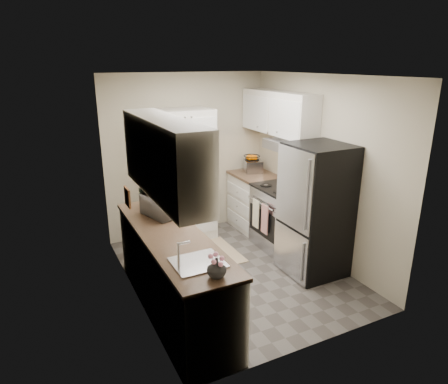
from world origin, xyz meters
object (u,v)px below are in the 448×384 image
object	(u,v)px
electric_range	(281,216)
wine_bottle	(142,195)
microwave	(162,205)
toaster_oven	(253,166)
refrigerator	(316,210)
pantry_cabinet	(183,177)

from	to	relation	value
electric_range	wine_bottle	xyz separation A→B (m)	(-2.01, 0.11, 0.60)
microwave	toaster_oven	bearing A→B (deg)	-75.32
refrigerator	microwave	size ratio (longest dim) A/B	3.65
refrigerator	microwave	xyz separation A→B (m)	(-1.85, 0.53, 0.20)
pantry_cabinet	refrigerator	xyz separation A→B (m)	(1.14, -1.73, -0.15)
refrigerator	toaster_oven	size ratio (longest dim) A/B	4.94
pantry_cabinet	wine_bottle	world-z (taller)	pantry_cabinet
toaster_oven	wine_bottle	bearing A→B (deg)	-138.74
wine_bottle	microwave	bearing A→B (deg)	-71.23
refrigerator	toaster_oven	world-z (taller)	refrigerator
pantry_cabinet	electric_range	size ratio (longest dim) A/B	1.77
refrigerator	pantry_cabinet	bearing A→B (deg)	123.46
electric_range	wine_bottle	world-z (taller)	wine_bottle
pantry_cabinet	microwave	world-z (taller)	pantry_cabinet
microwave	wine_bottle	bearing A→B (deg)	1.35
pantry_cabinet	wine_bottle	xyz separation A→B (m)	(-0.84, -0.81, 0.07)
toaster_oven	refrigerator	bearing A→B (deg)	-73.84
electric_range	pantry_cabinet	bearing A→B (deg)	141.78
microwave	toaster_oven	xyz separation A→B (m)	(1.94, 1.22, -0.03)
microwave	wine_bottle	size ratio (longest dim) A/B	1.51
refrigerator	toaster_oven	xyz separation A→B (m)	(0.09, 1.75, 0.17)
pantry_cabinet	wine_bottle	bearing A→B (deg)	-135.88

